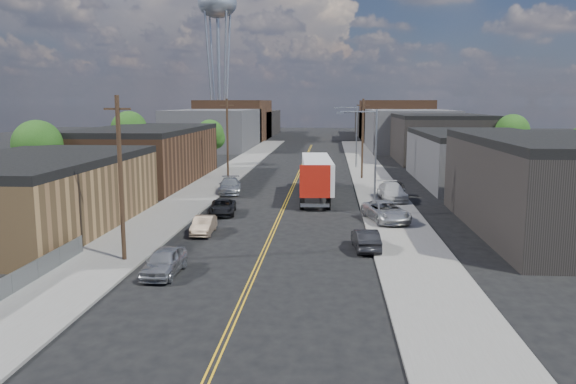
% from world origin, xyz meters
% --- Properties ---
extents(ground, '(260.00, 260.00, 0.00)m').
position_xyz_m(ground, '(0.00, 60.00, 0.00)').
color(ground, black).
rests_on(ground, ground).
extents(centerline, '(0.32, 120.00, 0.01)m').
position_xyz_m(centerline, '(0.00, 45.00, 0.01)').
color(centerline, gold).
rests_on(centerline, ground).
extents(sidewalk_left, '(5.00, 140.00, 0.15)m').
position_xyz_m(sidewalk_left, '(-9.50, 45.00, 0.07)').
color(sidewalk_left, slate).
rests_on(sidewalk_left, ground).
extents(sidewalk_right, '(5.00, 140.00, 0.15)m').
position_xyz_m(sidewalk_right, '(9.50, 45.00, 0.07)').
color(sidewalk_right, slate).
rests_on(sidewalk_right, ground).
extents(warehouse_tan, '(12.00, 22.00, 5.60)m').
position_xyz_m(warehouse_tan, '(-18.00, 18.00, 2.80)').
color(warehouse_tan, olive).
rests_on(warehouse_tan, ground).
extents(warehouse_brown, '(12.00, 26.00, 6.60)m').
position_xyz_m(warehouse_brown, '(-18.00, 44.00, 3.30)').
color(warehouse_brown, '#4C2F1E').
rests_on(warehouse_brown, ground).
extents(industrial_right_a, '(14.00, 22.00, 7.10)m').
position_xyz_m(industrial_right_a, '(21.99, 20.00, 3.55)').
color(industrial_right_a, black).
rests_on(industrial_right_a, ground).
extents(industrial_right_b, '(14.00, 24.00, 6.10)m').
position_xyz_m(industrial_right_b, '(22.00, 46.00, 3.05)').
color(industrial_right_b, '#343436').
rests_on(industrial_right_b, ground).
extents(industrial_right_c, '(14.00, 22.00, 7.60)m').
position_xyz_m(industrial_right_c, '(22.00, 72.00, 3.80)').
color(industrial_right_c, black).
rests_on(industrial_right_c, ground).
extents(skyline_left_a, '(16.00, 30.00, 8.00)m').
position_xyz_m(skyline_left_a, '(-20.00, 95.00, 4.00)').
color(skyline_left_a, '#343436').
rests_on(skyline_left_a, ground).
extents(skyline_right_a, '(16.00, 30.00, 8.00)m').
position_xyz_m(skyline_right_a, '(20.00, 95.00, 4.00)').
color(skyline_right_a, '#343436').
rests_on(skyline_right_a, ground).
extents(skyline_left_b, '(16.00, 26.00, 10.00)m').
position_xyz_m(skyline_left_b, '(-20.00, 120.00, 5.00)').
color(skyline_left_b, '#4C2F1E').
rests_on(skyline_left_b, ground).
extents(skyline_right_b, '(16.00, 26.00, 10.00)m').
position_xyz_m(skyline_right_b, '(20.00, 120.00, 5.00)').
color(skyline_right_b, '#4C2F1E').
rests_on(skyline_right_b, ground).
extents(skyline_left_c, '(16.00, 40.00, 7.00)m').
position_xyz_m(skyline_left_c, '(-20.00, 140.00, 3.50)').
color(skyline_left_c, black).
rests_on(skyline_left_c, ground).
extents(skyline_right_c, '(16.00, 40.00, 7.00)m').
position_xyz_m(skyline_right_c, '(20.00, 140.00, 3.50)').
color(skyline_right_c, black).
rests_on(skyline_right_c, ground).
extents(water_tower, '(9.00, 9.00, 36.90)m').
position_xyz_m(water_tower, '(-22.00, 110.00, 30.65)').
color(water_tower, gray).
rests_on(water_tower, ground).
extents(streetlight_near, '(3.39, 0.25, 9.00)m').
position_xyz_m(streetlight_near, '(7.60, 25.00, 5.33)').
color(streetlight_near, gray).
rests_on(streetlight_near, ground).
extents(streetlight_far, '(3.39, 0.25, 9.00)m').
position_xyz_m(streetlight_far, '(7.60, 60.00, 5.33)').
color(streetlight_far, gray).
rests_on(streetlight_far, ground).
extents(utility_pole_left_near, '(1.60, 0.26, 10.00)m').
position_xyz_m(utility_pole_left_near, '(-8.20, 10.00, 5.14)').
color(utility_pole_left_near, black).
rests_on(utility_pole_left_near, ground).
extents(utility_pole_left_far, '(1.60, 0.26, 10.00)m').
position_xyz_m(utility_pole_left_far, '(-8.20, 45.00, 5.14)').
color(utility_pole_left_far, black).
rests_on(utility_pole_left_far, ground).
extents(utility_pole_right, '(1.60, 0.26, 10.00)m').
position_xyz_m(utility_pole_right, '(8.20, 48.00, 5.14)').
color(utility_pole_right, black).
rests_on(utility_pole_right, ground).
extents(chainlink_fence, '(0.05, 16.00, 1.22)m').
position_xyz_m(chainlink_fence, '(-11.50, 3.50, 0.66)').
color(chainlink_fence, slate).
rests_on(chainlink_fence, ground).
extents(tree_left_near, '(4.85, 4.76, 7.91)m').
position_xyz_m(tree_left_near, '(-23.94, 30.00, 5.18)').
color(tree_left_near, black).
rests_on(tree_left_near, ground).
extents(tree_left_mid, '(5.10, 5.04, 8.37)m').
position_xyz_m(tree_left_mid, '(-23.94, 55.00, 5.48)').
color(tree_left_mid, black).
rests_on(tree_left_mid, ground).
extents(tree_left_far, '(4.35, 4.20, 6.97)m').
position_xyz_m(tree_left_far, '(-13.94, 62.00, 4.57)').
color(tree_left_far, black).
rests_on(tree_left_far, ground).
extents(tree_right_far, '(4.85, 4.76, 7.91)m').
position_xyz_m(tree_right_far, '(30.06, 60.00, 5.18)').
color(tree_right_far, black).
rests_on(tree_right_far, ground).
extents(semi_truck, '(3.49, 15.97, 4.14)m').
position_xyz_m(semi_truck, '(2.91, 34.42, 2.36)').
color(semi_truck, silver).
rests_on(semi_truck, ground).
extents(car_left_a, '(1.88, 4.47, 1.51)m').
position_xyz_m(car_left_a, '(-5.00, 7.61, 0.75)').
color(car_left_a, '#9B9CA0').
rests_on(car_left_a, ground).
extents(car_left_b, '(1.52, 4.00, 1.30)m').
position_xyz_m(car_left_b, '(-5.00, 17.52, 0.65)').
color(car_left_b, '#816B54').
rests_on(car_left_b, ground).
extents(car_left_c, '(2.63, 4.83, 1.28)m').
position_xyz_m(car_left_c, '(-5.00, 24.81, 0.64)').
color(car_left_c, black).
rests_on(car_left_c, ground).
extents(car_left_d, '(2.96, 5.76, 1.60)m').
position_xyz_m(car_left_d, '(-6.40, 36.08, 0.80)').
color(car_left_d, '#ACAFB1').
rests_on(car_left_d, ground).
extents(car_right_oncoming, '(1.84, 4.36, 1.40)m').
position_xyz_m(car_right_oncoming, '(6.60, 13.86, 0.70)').
color(car_right_oncoming, black).
rests_on(car_right_oncoming, ground).
extents(car_right_lot_a, '(4.03, 6.21, 1.59)m').
position_xyz_m(car_right_lot_a, '(8.74, 22.32, 0.94)').
color(car_right_lot_a, '#ABADB0').
rests_on(car_right_lot_a, sidewalk_right).
extents(car_right_lot_b, '(2.76, 5.82, 1.64)m').
position_xyz_m(car_right_lot_b, '(10.27, 32.34, 0.97)').
color(car_right_lot_b, '#BCBCBC').
rests_on(car_right_lot_b, sidewalk_right).
extents(car_right_lot_c, '(3.04, 5.09, 1.62)m').
position_xyz_m(car_right_lot_c, '(10.58, 34.00, 0.96)').
color(car_right_lot_c, black).
rests_on(car_right_lot_c, sidewalk_right).
extents(car_ahead_truck, '(2.70, 5.27, 1.42)m').
position_xyz_m(car_ahead_truck, '(3.38, 42.00, 0.71)').
color(car_ahead_truck, black).
rests_on(car_ahead_truck, ground).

